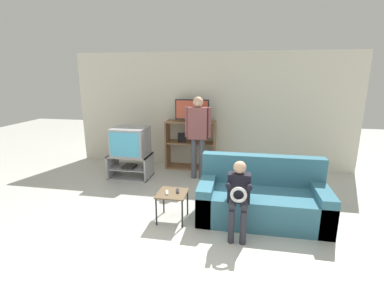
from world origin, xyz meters
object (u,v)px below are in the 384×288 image
(television_main, at_px, (130,141))
(television_flat, at_px, (192,111))
(media_shelf, at_px, (191,144))
(snack_table, at_px, (172,196))
(remote_control_white, at_px, (167,192))
(person_seated_child, at_px, (239,193))
(tv_stand, at_px, (131,166))
(person_standing_adult, at_px, (198,130))
(couch, at_px, (262,199))
(remote_control_black, at_px, (178,191))

(television_main, xyz_separation_m, television_flat, (1.16, 0.77, 0.55))
(media_shelf, distance_m, television_flat, 0.77)
(snack_table, bearing_deg, media_shelf, 94.18)
(remote_control_white, relative_size, person_seated_child, 0.14)
(tv_stand, xyz_separation_m, television_flat, (1.17, 0.79, 1.09))
(television_main, xyz_separation_m, person_seated_child, (2.25, -1.82, -0.17))
(remote_control_white, height_order, person_standing_adult, person_standing_adult)
(media_shelf, xyz_separation_m, couch, (1.47, -2.09, -0.25))
(snack_table, bearing_deg, remote_control_black, 35.23)
(television_main, relative_size, person_standing_adult, 0.41)
(remote_control_white, height_order, couch, couch)
(television_flat, bearing_deg, person_standing_adult, -69.23)
(media_shelf, bearing_deg, remote_control_white, -87.56)
(remote_control_white, bearing_deg, remote_control_black, 12.71)
(television_main, relative_size, television_flat, 0.91)
(snack_table, bearing_deg, tv_stand, 129.52)
(remote_control_black, bearing_deg, person_seated_child, -30.78)
(tv_stand, height_order, television_main, television_main)
(remote_control_black, bearing_deg, tv_stand, 117.20)
(tv_stand, relative_size, snack_table, 1.94)
(snack_table, xyz_separation_m, remote_control_black, (0.07, 0.05, 0.07))
(television_flat, bearing_deg, tv_stand, -146.07)
(television_flat, xyz_separation_m, person_seated_child, (1.10, -2.58, -0.72))
(person_seated_child, bearing_deg, couch, 56.36)
(media_shelf, xyz_separation_m, remote_control_white, (0.10, -2.42, -0.11))
(television_main, distance_m, snack_table, 2.11)
(television_main, bearing_deg, snack_table, -51.19)
(tv_stand, height_order, television_flat, television_flat)
(couch, bearing_deg, television_main, 153.32)
(tv_stand, height_order, person_seated_child, person_seated_child)
(snack_table, height_order, couch, couch)
(television_flat, distance_m, remote_control_white, 2.56)
(television_flat, bearing_deg, remote_control_white, -88.38)
(snack_table, bearing_deg, person_seated_child, -12.11)
(remote_control_white, bearing_deg, tv_stand, 112.32)
(television_main, height_order, remote_control_white, television_main)
(remote_control_black, distance_m, couch, 1.26)
(television_main, distance_m, remote_control_white, 2.07)
(tv_stand, bearing_deg, remote_control_black, -48.09)
(tv_stand, xyz_separation_m, person_seated_child, (2.27, -1.80, 0.37))
(television_main, distance_m, media_shelf, 1.38)
(remote_control_white, relative_size, person_standing_adult, 0.09)
(person_seated_child, bearing_deg, media_shelf, 113.54)
(television_main, bearing_deg, remote_control_black, -48.81)
(television_flat, relative_size, remote_control_white, 5.25)
(media_shelf, relative_size, television_flat, 1.48)
(television_flat, height_order, couch, television_flat)
(television_flat, bearing_deg, couch, -55.22)
(snack_table, bearing_deg, television_flat, 93.36)
(media_shelf, bearing_deg, person_seated_child, -66.46)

